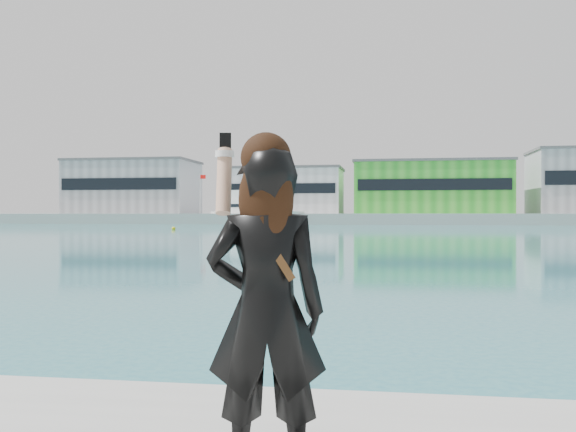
# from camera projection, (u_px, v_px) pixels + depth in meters

# --- Properties ---
(far_quay) EXTENTS (320.00, 40.00, 2.00)m
(far_quay) POSITION_uv_depth(u_px,v_px,m) (391.00, 218.00, 132.13)
(far_quay) COLOR #9E9E99
(far_quay) RESTS_ON ground
(warehouse_grey_left) EXTENTS (26.52, 16.36, 11.50)m
(warehouse_grey_left) POSITION_uv_depth(u_px,v_px,m) (134.00, 187.00, 138.75)
(warehouse_grey_left) COLOR gray
(warehouse_grey_left) RESTS_ON far_quay
(warehouse_white) EXTENTS (24.48, 15.35, 9.50)m
(warehouse_white) POSITION_uv_depth(u_px,v_px,m) (284.00, 191.00, 133.56)
(warehouse_white) COLOR silver
(warehouse_white) RESTS_ON far_quay
(warehouse_green) EXTENTS (30.60, 16.36, 10.50)m
(warehouse_green) POSITION_uv_depth(u_px,v_px,m) (431.00, 187.00, 128.85)
(warehouse_green) COLOR green
(warehouse_green) RESTS_ON far_quay
(flagpole_left) EXTENTS (1.28, 0.16, 8.00)m
(flagpole_left) POSITION_uv_depth(u_px,v_px,m) (200.00, 191.00, 129.17)
(flagpole_left) COLOR silver
(flagpole_left) RESTS_ON far_quay
(flagpole_right) EXTENTS (1.28, 0.16, 8.00)m
(flagpole_right) POSITION_uv_depth(u_px,v_px,m) (510.00, 189.00, 119.74)
(flagpole_right) COLOR silver
(flagpole_right) RESTS_ON far_quay
(motor_yacht) EXTENTS (18.49, 12.01, 8.42)m
(motor_yacht) POSITION_uv_depth(u_px,v_px,m) (254.00, 212.00, 119.83)
(motor_yacht) COLOR silver
(motor_yacht) RESTS_ON ground
(buoy_far) EXTENTS (0.50, 0.50, 0.50)m
(buoy_far) POSITION_uv_depth(u_px,v_px,m) (174.00, 230.00, 80.60)
(buoy_far) COLOR #D8C50B
(buoy_far) RESTS_ON ground
(woman) EXTENTS (0.67, 0.50, 1.76)m
(woman) POSITION_uv_depth(u_px,v_px,m) (266.00, 301.00, 3.22)
(woman) COLOR black
(woman) RESTS_ON near_quay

